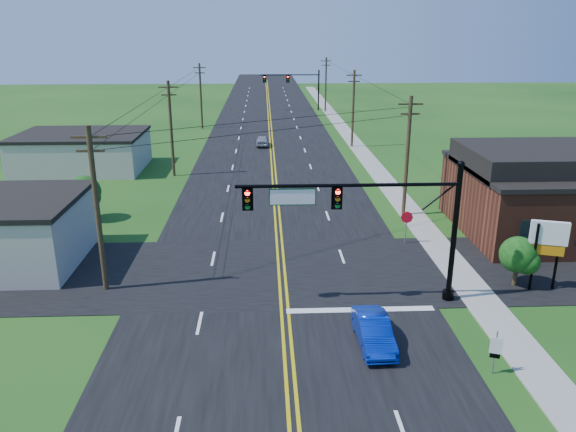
{
  "coord_description": "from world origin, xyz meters",
  "views": [
    {
      "loc": [
        -0.77,
        -18.21,
        13.57
      ],
      "look_at": [
        0.46,
        10.0,
        4.09
      ],
      "focal_mm": 35.0,
      "sensor_mm": 36.0,
      "label": 1
    }
  ],
  "objects_px": {
    "signal_mast_far": "(293,84)",
    "signal_mast_main": "(368,215)",
    "blue_car": "(373,332)",
    "stop_sign": "(407,221)",
    "route_sign": "(495,349)"
  },
  "relations": [
    {
      "from": "stop_sign",
      "to": "signal_mast_far",
      "type": "bearing_deg",
      "value": 100.47
    },
    {
      "from": "signal_mast_main",
      "to": "stop_sign",
      "type": "xyz_separation_m",
      "value": [
        4.16,
        8.07,
        -3.12
      ]
    },
    {
      "from": "blue_car",
      "to": "stop_sign",
      "type": "bearing_deg",
      "value": 68.71
    },
    {
      "from": "signal_mast_main",
      "to": "route_sign",
      "type": "distance_m",
      "value": 8.68
    },
    {
      "from": "signal_mast_far",
      "to": "route_sign",
      "type": "distance_m",
      "value": 78.86
    },
    {
      "from": "signal_mast_far",
      "to": "blue_car",
      "type": "height_order",
      "value": "signal_mast_far"
    },
    {
      "from": "signal_mast_main",
      "to": "route_sign",
      "type": "relative_size",
      "value": 5.76
    },
    {
      "from": "signal_mast_far",
      "to": "route_sign",
      "type": "height_order",
      "value": "signal_mast_far"
    },
    {
      "from": "signal_mast_far",
      "to": "stop_sign",
      "type": "height_order",
      "value": "signal_mast_far"
    },
    {
      "from": "stop_sign",
      "to": "blue_car",
      "type": "bearing_deg",
      "value": -103.14
    },
    {
      "from": "signal_mast_far",
      "to": "signal_mast_main",
      "type": "bearing_deg",
      "value": -90.08
    },
    {
      "from": "signal_mast_far",
      "to": "stop_sign",
      "type": "distance_m",
      "value": 64.13
    },
    {
      "from": "blue_car",
      "to": "route_sign",
      "type": "height_order",
      "value": "route_sign"
    },
    {
      "from": "blue_car",
      "to": "stop_sign",
      "type": "distance_m",
      "value": 13.14
    },
    {
      "from": "signal_mast_far",
      "to": "stop_sign",
      "type": "bearing_deg",
      "value": -86.36
    }
  ]
}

